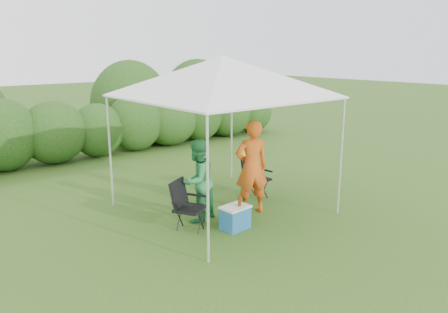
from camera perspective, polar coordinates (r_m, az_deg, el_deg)
ground at (r=7.93m, az=2.16°, el=-7.87°), size 70.00×70.00×0.00m
hedge at (r=12.67m, az=-16.23°, el=3.64°), size 13.38×1.53×1.80m
canopy at (r=7.77m, az=-0.17°, el=10.37°), size 3.10×3.10×2.83m
chair_right at (r=8.90m, az=3.97°, el=-2.27°), size 0.53×0.48×0.83m
chair_left at (r=7.26m, az=-5.08°, el=-5.95°), size 0.65×0.64×0.85m
man at (r=7.90m, az=3.63°, el=-1.41°), size 0.73×0.62×1.71m
woman at (r=7.56m, az=-3.48°, el=-3.14°), size 0.84×0.73×1.45m
cooler at (r=7.35m, az=1.47°, el=-7.95°), size 0.50×0.38×0.40m
bottle at (r=7.25m, az=2.05°, el=-5.68°), size 0.06×0.06×0.22m
lawn_toy at (r=12.40m, az=3.13°, el=0.72°), size 0.57×0.48×0.29m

